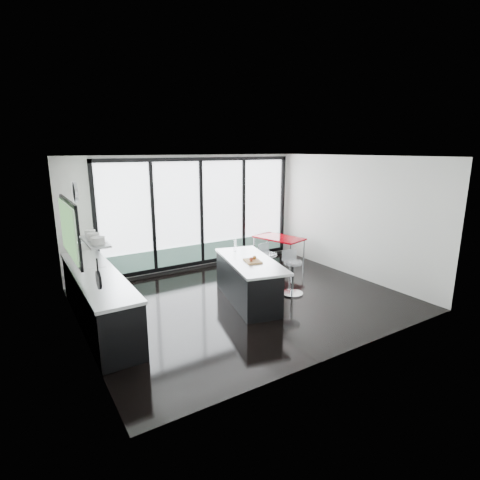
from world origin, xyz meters
TOP-DOWN VIEW (x-y plane):
  - floor at (0.00, 0.00)m, footprint 6.00×5.00m
  - ceiling at (0.00, 0.00)m, footprint 6.00×5.00m
  - wall_back at (0.27, 2.47)m, footprint 6.00×0.09m
  - wall_front at (0.00, -2.50)m, footprint 6.00×0.00m
  - wall_left at (-2.97, 0.27)m, footprint 0.26×5.00m
  - wall_right at (3.00, 0.00)m, footprint 0.00×5.00m
  - counter_cabinets at (-2.67, 0.40)m, footprint 0.69×3.24m
  - island at (0.02, -0.08)m, footprint 1.32×2.20m
  - bar_stool_near at (1.00, -0.30)m, footprint 0.50×0.50m
  - bar_stool_far at (0.96, 0.50)m, footprint 0.51×0.51m
  - red_table at (2.16, 1.66)m, footprint 1.05×1.42m

SIDE VIEW (x-z plane):
  - floor at x=0.00m, z-range 0.00..0.00m
  - red_table at x=2.16m, z-range 0.00..0.68m
  - bar_stool_far at x=0.96m, z-range 0.00..0.69m
  - bar_stool_near at x=1.00m, z-range 0.00..0.71m
  - island at x=0.02m, z-range -0.12..0.97m
  - counter_cabinets at x=-2.67m, z-range -0.22..1.14m
  - wall_back at x=0.27m, z-range -0.13..2.67m
  - wall_front at x=0.00m, z-range 0.00..2.80m
  - wall_right at x=3.00m, z-range 0.00..2.80m
  - wall_left at x=-2.97m, z-range 0.16..2.96m
  - ceiling at x=0.00m, z-range 2.80..2.80m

